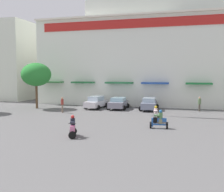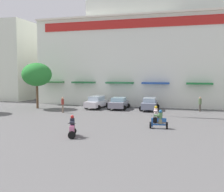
{
  "view_description": "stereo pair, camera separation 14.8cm",
  "coord_description": "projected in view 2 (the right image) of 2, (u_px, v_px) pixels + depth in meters",
  "views": [
    {
      "loc": [
        3.72,
        -4.38,
        4.4
      ],
      "look_at": [
        -2.73,
        18.69,
        2.36
      ],
      "focal_mm": 43.21,
      "sensor_mm": 36.0,
      "label": 1
    },
    {
      "loc": [
        3.86,
        -4.34,
        4.4
      ],
      "look_at": [
        -2.73,
        18.69,
        2.36
      ],
      "focal_mm": 43.21,
      "sensor_mm": 36.0,
      "label": 2
    }
  ],
  "objects": [
    {
      "name": "parked_car_1",
      "position": [
        119.0,
        103.0,
        33.06
      ],
      "size": [
        2.52,
        3.93,
        1.43
      ],
      "color": "gray",
      "rests_on": "ground"
    },
    {
      "name": "pedestrian_0",
      "position": [
        200.0,
        103.0,
        30.95
      ],
      "size": [
        0.5,
        0.5,
        1.69
      ],
      "color": "#474239",
      "rests_on": "ground"
    },
    {
      "name": "scooter_rider_7",
      "position": [
        159.0,
        121.0,
        21.43
      ],
      "size": [
        1.49,
        0.68,
        1.5
      ],
      "color": "black",
      "rests_on": "ground"
    },
    {
      "name": "pedestrian_1",
      "position": [
        63.0,
        104.0,
        29.95
      ],
      "size": [
        0.39,
        0.39,
        1.74
      ],
      "color": "#816E5A",
      "rests_on": "ground"
    },
    {
      "name": "plaza_tree_0",
      "position": [
        37.0,
        75.0,
        33.41
      ],
      "size": [
        3.62,
        3.8,
        5.68
      ],
      "color": "brown",
      "rests_on": "ground"
    },
    {
      "name": "parked_car_2",
      "position": [
        150.0,
        104.0,
        32.16
      ],
      "size": [
        2.46,
        4.47,
        1.47
      ],
      "color": "slate",
      "rests_on": "ground"
    },
    {
      "name": "scooter_rider_3",
      "position": [
        72.0,
        128.0,
        18.65
      ],
      "size": [
        0.98,
        1.48,
        1.51
      ],
      "color": "black",
      "rests_on": "ground"
    },
    {
      "name": "parked_car_0",
      "position": [
        97.0,
        102.0,
        33.72
      ],
      "size": [
        2.41,
        4.28,
        1.53
      ],
      "color": "silver",
      "rests_on": "ground"
    },
    {
      "name": "ground_plane",
      "position": [
        128.0,
        139.0,
        18.05
      ],
      "size": [
        128.0,
        128.0,
        0.0
      ],
      "primitive_type": "plane",
      "color": "#5C5A5A"
    },
    {
      "name": "colonial_building",
      "position": [
        163.0,
        39.0,
        40.29
      ],
      "size": [
        34.05,
        19.4,
        22.0
      ],
      "color": "white",
      "rests_on": "ground"
    },
    {
      "name": "scooter_rider_0",
      "position": [
        156.0,
        115.0,
        24.35
      ],
      "size": [
        0.55,
        1.39,
        1.46
      ],
      "color": "black",
      "rests_on": "ground"
    },
    {
      "name": "flank_building_left",
      "position": [
        9.0,
        62.0,
        47.73
      ],
      "size": [
        11.62,
        11.44,
        12.77
      ],
      "color": "silver",
      "rests_on": "ground"
    }
  ]
}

